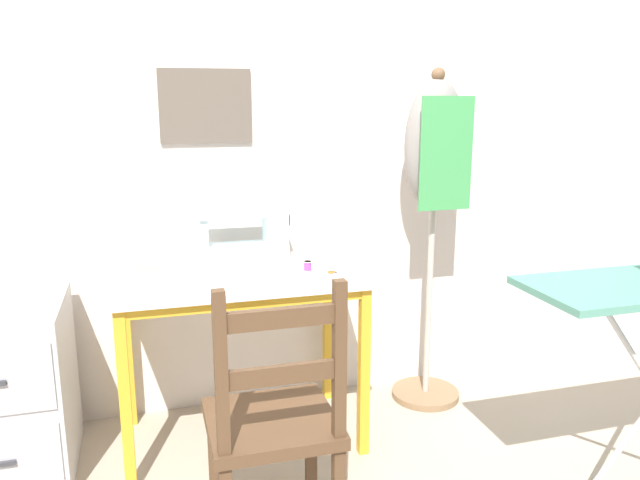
{
  "coord_description": "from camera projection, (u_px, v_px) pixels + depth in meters",
  "views": [
    {
      "loc": [
        -0.34,
        -2.1,
        1.41
      ],
      "look_at": [
        0.33,
        0.26,
        0.85
      ],
      "focal_mm": 35.0,
      "sensor_mm": 36.0,
      "label": 1
    }
  ],
  "objects": [
    {
      "name": "wall_back",
      "position": [
        222.0,
        129.0,
        2.7
      ],
      "size": [
        10.0,
        0.07,
        2.55
      ],
      "color": "silver",
      "rests_on": "ground_plane"
    },
    {
      "name": "sewing_machine",
      "position": [
        248.0,
        233.0,
        2.62
      ],
      "size": [
        0.38,
        0.16,
        0.3
      ],
      "color": "silver",
      "rests_on": "sewing_table"
    },
    {
      "name": "sewing_table",
      "position": [
        239.0,
        297.0,
        2.5
      ],
      "size": [
        0.98,
        0.58,
        0.73
      ],
      "color": "silver",
      "rests_on": "ground_plane"
    },
    {
      "name": "scissors",
      "position": [
        338.0,
        274.0,
        2.47
      ],
      "size": [
        0.1,
        0.13,
        0.01
      ],
      "color": "silver",
      "rests_on": "sewing_table"
    },
    {
      "name": "thread_spool_near_machine",
      "position": [
        308.0,
        266.0,
        2.51
      ],
      "size": [
        0.04,
        0.04,
        0.04
      ],
      "color": "purple",
      "rests_on": "sewing_table"
    },
    {
      "name": "ground_plane",
      "position": [
        255.0,
        476.0,
        2.38
      ],
      "size": [
        14.0,
        14.0,
        0.0
      ],
      "primitive_type": "plane",
      "color": "tan"
    },
    {
      "name": "filing_cabinet",
      "position": [
        10.0,
        390.0,
        2.34
      ],
      "size": [
        0.43,
        0.54,
        0.67
      ],
      "color": "#B7B7BC",
      "rests_on": "ground_plane"
    },
    {
      "name": "dress_form",
      "position": [
        435.0,
        170.0,
        2.76
      ],
      "size": [
        0.32,
        0.32,
        1.54
      ],
      "color": "#846647",
      "rests_on": "ground_plane"
    },
    {
      "name": "wooden_chair",
      "position": [
        274.0,
        424.0,
        1.93
      ],
      "size": [
        0.4,
        0.38,
        0.91
      ],
      "color": "#513823",
      "rests_on": "ground_plane"
    },
    {
      "name": "fabric_bowl",
      "position": [
        148.0,
        276.0,
        2.33
      ],
      "size": [
        0.13,
        0.13,
        0.06
      ],
      "color": "silver",
      "rests_on": "sewing_table"
    }
  ]
}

